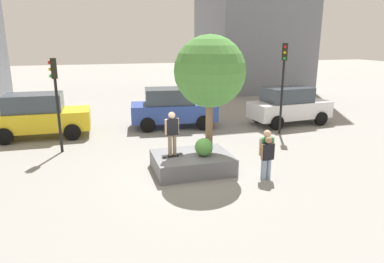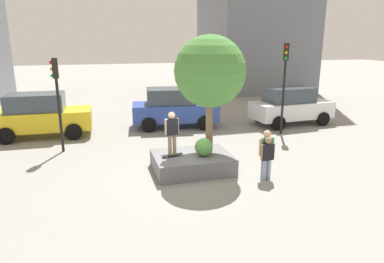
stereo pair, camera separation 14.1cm
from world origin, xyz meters
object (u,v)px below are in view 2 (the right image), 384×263
(plaza_tree, at_px, (210,72))
(skateboard, at_px, (172,155))
(sedan_parked, at_px, (174,107))
(traffic_light_corner, at_px, (285,73))
(bystander_watching, at_px, (266,151))
(planter_ledge, at_px, (192,163))
(taxi_cab, at_px, (41,115))
(traffic_light_median, at_px, (57,89))
(police_car, at_px, (291,106))
(passerby_with_bag, at_px, (267,155))
(skateboarder, at_px, (172,130))

(plaza_tree, bearing_deg, skateboard, -167.61)
(skateboard, bearing_deg, sedan_parked, 76.92)
(traffic_light_corner, bearing_deg, bystander_watching, -124.43)
(planter_ledge, xyz_separation_m, skateboard, (-0.76, -0.02, 0.38))
(taxi_cab, distance_m, traffic_light_median, 3.52)
(skateboard, relative_size, traffic_light_median, 0.20)
(skateboard, xyz_separation_m, police_car, (8.29, 5.68, 0.41))
(skateboard, height_order, traffic_light_median, traffic_light_median)
(traffic_light_median, bearing_deg, passerby_with_bag, -36.38)
(police_car, distance_m, passerby_with_bag, 8.91)
(skateboarder, xyz_separation_m, passerby_with_bag, (3.08, -1.55, -0.73))
(skateboard, distance_m, skateboarder, 0.95)
(skateboarder, bearing_deg, traffic_light_corner, 30.02)
(plaza_tree, bearing_deg, sedan_parked, 89.55)
(police_car, distance_m, traffic_light_corner, 3.17)
(skateboard, height_order, traffic_light_corner, traffic_light_corner)
(bystander_watching, bearing_deg, traffic_light_corner, 55.57)
(plaza_tree, bearing_deg, taxi_cab, 137.61)
(plaza_tree, bearing_deg, passerby_with_bag, -50.82)
(plaza_tree, height_order, skateboard, plaza_tree)
(skateboard, distance_m, bystander_watching, 3.42)
(skateboarder, bearing_deg, police_car, 34.43)
(planter_ledge, distance_m, taxi_cab, 9.07)
(taxi_cab, xyz_separation_m, police_car, (13.66, -0.97, -0.03))
(skateboarder, bearing_deg, sedan_parked, 76.92)
(skateboarder, relative_size, traffic_light_median, 0.40)
(planter_ledge, relative_size, traffic_light_corner, 0.62)
(plaza_tree, xyz_separation_m, taxi_cab, (-6.91, 6.31, -2.55))
(traffic_light_median, distance_m, passerby_with_bag, 9.21)
(taxi_cab, relative_size, sedan_parked, 0.98)
(police_car, bearing_deg, traffic_light_corner, -131.19)
(sedan_parked, bearing_deg, traffic_light_median, -152.05)
(plaza_tree, bearing_deg, traffic_light_median, 148.83)
(planter_ledge, distance_m, skateboard, 0.85)
(taxi_cab, height_order, passerby_with_bag, taxi_cab)
(planter_ledge, bearing_deg, skateboard, -178.23)
(planter_ledge, relative_size, traffic_light_median, 0.70)
(skateboard, relative_size, traffic_light_corner, 0.18)
(planter_ledge, xyz_separation_m, plaza_tree, (0.78, 0.32, 3.36))
(plaza_tree, xyz_separation_m, sedan_parked, (0.05, 6.52, -2.56))
(taxi_cab, bearing_deg, bystander_watching, -43.23)
(traffic_light_median, bearing_deg, skateboard, -42.29)
(traffic_light_median, xyz_separation_m, passerby_with_bag, (7.25, -5.34, -1.90))
(sedan_parked, relative_size, bystander_watching, 2.80)
(planter_ledge, height_order, taxi_cab, taxi_cab)
(sedan_parked, bearing_deg, bystander_watching, -79.39)
(traffic_light_median, distance_m, bystander_watching, 9.11)
(taxi_cab, bearing_deg, passerby_with_bag, -44.12)
(taxi_cab, xyz_separation_m, bystander_watching, (8.50, -7.99, -0.11))
(traffic_light_median, relative_size, passerby_with_bag, 2.58)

